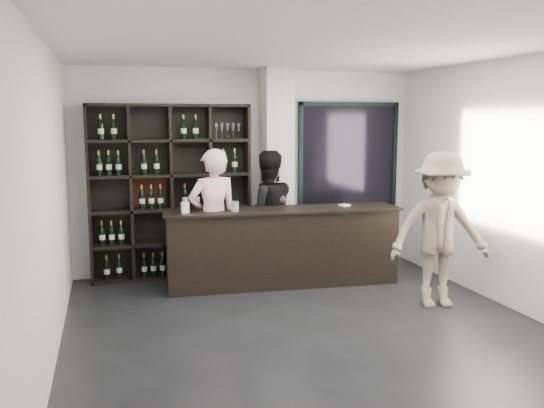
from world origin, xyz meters
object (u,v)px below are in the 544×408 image
object	(u,v)px
taster_black	(267,213)
customer	(440,230)
taster_pink	(213,219)
wine_shelf	(171,192)
tasting_counter	(283,247)

from	to	relation	value
taster_black	customer	world-z (taller)	customer
taster_black	customer	size ratio (longest dim) A/B	0.97
taster_pink	taster_black	distance (m)	0.96
wine_shelf	taster_pink	bearing A→B (deg)	-57.23
customer	wine_shelf	bearing A→B (deg)	153.28
taster_pink	customer	distance (m)	2.81
wine_shelf	taster_black	size ratio (longest dim) A/B	1.36
taster_black	customer	distance (m)	2.46
taster_pink	taster_black	xyz separation A→B (m)	(0.85, 0.45, -0.03)
taster_pink	customer	size ratio (longest dim) A/B	1.00
wine_shelf	tasting_counter	bearing A→B (deg)	-30.73
wine_shelf	customer	distance (m)	3.61
taster_pink	taster_black	bearing A→B (deg)	-162.30
taster_black	customer	bearing A→B (deg)	131.19
tasting_counter	taster_black	xyz separation A→B (m)	(-0.06, 0.55, 0.37)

